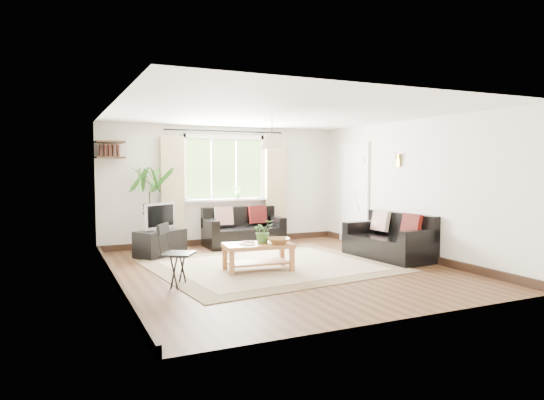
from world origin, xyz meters
name	(u,v)px	position (x,y,z in m)	size (l,w,h in m)	color
floor	(283,269)	(0.00, 0.00, 0.00)	(5.50, 5.50, 0.00)	#321C10
ceiling	(283,113)	(0.00, 0.00, 2.40)	(5.50, 5.50, 0.00)	white
wall_back	(224,185)	(0.00, 2.75, 1.20)	(5.00, 0.02, 2.40)	silver
wall_front	(401,205)	(0.00, -2.75, 1.20)	(5.00, 0.02, 2.40)	silver
wall_left	(113,196)	(-2.50, 0.00, 1.20)	(0.02, 5.50, 2.40)	silver
wall_right	(411,189)	(2.50, 0.00, 1.20)	(0.02, 5.50, 2.40)	silver
rug	(271,265)	(-0.08, 0.28, 0.01)	(3.55, 3.04, 0.02)	beige
window	(225,168)	(0.00, 2.71, 1.55)	(2.50, 0.16, 2.16)	white
door	(354,195)	(2.47, 1.70, 1.00)	(0.06, 0.96, 2.06)	silver
corner_shelf	(110,150)	(-2.25, 2.50, 1.89)	(0.50, 0.50, 0.34)	black
pendant_lamp	(272,138)	(0.00, 0.40, 2.05)	(0.36, 0.36, 0.54)	beige
wall_sconce	(397,158)	(2.43, 0.30, 1.74)	(0.12, 0.12, 0.28)	beige
sofa_back	(244,228)	(0.25, 2.30, 0.36)	(1.55, 0.77, 0.73)	black
sofa_right	(389,237)	(2.05, 0.02, 0.37)	(0.79, 1.58, 0.74)	black
coffee_table	(258,257)	(-0.40, 0.03, 0.21)	(1.03, 0.56, 0.42)	brown
table_plant	(263,231)	(-0.30, 0.07, 0.60)	(0.33, 0.28, 0.36)	#375F26
bowl	(279,241)	(-0.12, -0.10, 0.46)	(0.35, 0.35, 0.09)	brown
book_a	(243,245)	(-0.67, -0.03, 0.43)	(0.16, 0.22, 0.02)	silver
book_b	(243,242)	(-0.59, 0.17, 0.43)	(0.17, 0.23, 0.02)	brown
tv_stand	(160,243)	(-1.50, 1.88, 0.23)	(0.86, 0.49, 0.46)	black
tv	(160,216)	(-1.50, 1.88, 0.72)	(0.66, 0.22, 0.51)	#A5A5AA
palm_stand	(150,209)	(-1.58, 2.38, 0.79)	(0.62, 0.62, 1.59)	black
folding_chair	(178,255)	(-1.73, -0.38, 0.42)	(0.43, 0.43, 0.83)	black
sill_plant	(238,192)	(0.25, 2.63, 1.06)	(0.14, 0.10, 0.27)	#2D6023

